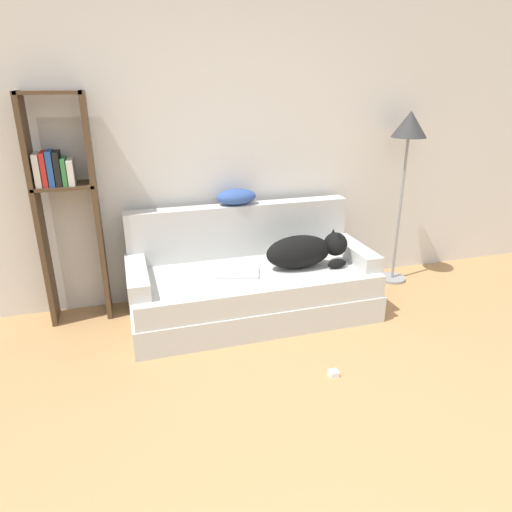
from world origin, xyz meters
TOP-DOWN VIEW (x-y plane):
  - wall_back at (0.00, 2.63)m, footprint 7.03×0.06m
  - couch at (0.13, 2.08)m, footprint 1.90×0.87m
  - couch_backrest at (0.13, 2.44)m, footprint 1.86×0.15m
  - couch_arm_left at (-0.74, 2.07)m, footprint 0.15×0.68m
  - couch_arm_right at (1.01, 2.07)m, footprint 0.15×0.68m
  - dog at (0.55, 2.01)m, footprint 0.67×0.24m
  - laptop at (-0.00, 2.03)m, footprint 0.37×0.30m
  - throw_pillow at (0.11, 2.45)m, footprint 0.33×0.21m
  - bookshelf at (-1.19, 2.44)m, footprint 0.44×0.26m
  - floor_lamp at (1.60, 2.35)m, footprint 0.30×0.30m
  - power_adapter at (0.39, 1.13)m, footprint 0.06×0.06m

SIDE VIEW (x-z plane):
  - power_adapter at x=0.39m, z-range 0.00..0.04m
  - couch at x=0.13m, z-range 0.00..0.38m
  - laptop at x=0.00m, z-range 0.39..0.41m
  - couch_arm_left at x=-0.74m, z-range 0.39..0.51m
  - couch_arm_right at x=1.01m, z-range 0.39..0.51m
  - dog at x=0.55m, z-range 0.39..0.67m
  - couch_backrest at x=0.13m, z-range 0.39..0.82m
  - throw_pillow at x=0.11m, z-range 0.82..0.95m
  - bookshelf at x=-1.19m, z-range 0.13..1.83m
  - floor_lamp at x=1.60m, z-range 0.54..2.07m
  - wall_back at x=0.00m, z-range 0.00..2.70m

